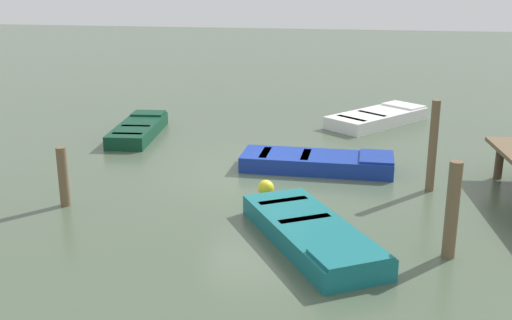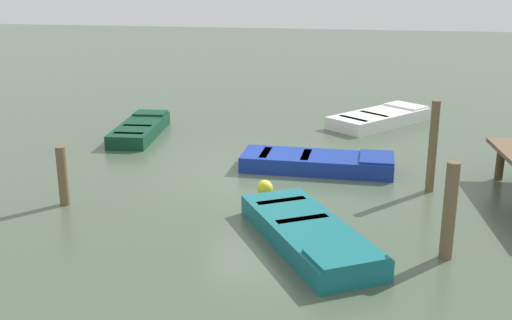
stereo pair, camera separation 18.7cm
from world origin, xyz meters
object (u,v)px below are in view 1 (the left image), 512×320
mooring_piling_center (63,177)px  marker_buoy (266,189)px  rowboat_white (378,117)px  mooring_piling_mid_right (433,146)px  rowboat_dark_green (138,129)px  rowboat_blue (318,162)px  mooring_piling_far_left (452,210)px  rowboat_teal (312,233)px

mooring_piling_center → marker_buoy: size_ratio=2.75×
rowboat_white → mooring_piling_center: 11.18m
mooring_piling_center → mooring_piling_mid_right: bearing=106.1°
rowboat_dark_green → mooring_piling_mid_right: mooring_piling_mid_right is taller
rowboat_dark_green → mooring_piling_center: 6.00m
rowboat_white → mooring_piling_center: size_ratio=2.87×
rowboat_blue → mooring_piling_far_left: bearing=-59.6°
rowboat_dark_green → rowboat_white: 7.86m
rowboat_teal → mooring_piling_mid_right: size_ratio=1.85×
mooring_piling_mid_right → marker_buoy: mooring_piling_mid_right is taller
mooring_piling_mid_right → marker_buoy: size_ratio=4.47×
rowboat_white → marker_buoy: 8.22m
rowboat_teal → mooring_piling_center: 5.62m
rowboat_teal → rowboat_blue: size_ratio=1.02×
mooring_piling_far_left → rowboat_blue: bearing=-150.7°
rowboat_white → mooring_piling_far_left: 10.17m
mooring_piling_mid_right → mooring_piling_center: 8.30m
rowboat_dark_green → mooring_piling_far_left: size_ratio=1.95×
rowboat_teal → rowboat_dark_green: (-7.12, -5.92, 0.00)m
rowboat_teal → mooring_piling_center: mooring_piling_center is taller
rowboat_teal → rowboat_white: 10.05m
rowboat_blue → rowboat_white: same height
rowboat_white → mooring_piling_mid_right: mooring_piling_mid_right is taller
rowboat_white → mooring_piling_center: (8.79, -6.90, 0.44)m
rowboat_blue → mooring_piling_mid_right: size_ratio=1.80×
mooring_piling_center → rowboat_blue: bearing=123.0°
rowboat_blue → mooring_piling_far_left: size_ratio=2.16×
rowboat_teal → marker_buoy: 2.46m
mooring_piling_mid_right → mooring_piling_far_left: 3.60m
rowboat_teal → rowboat_white: same height
rowboat_white → rowboat_blue: bearing=-157.2°
mooring_piling_center → rowboat_teal: bearing=78.1°
rowboat_blue → rowboat_white: bearing=74.3°
rowboat_teal → rowboat_dark_green: size_ratio=1.13×
rowboat_teal → rowboat_dark_green: bearing=-170.4°
marker_buoy → rowboat_white: bearing=161.5°
mooring_piling_center → marker_buoy: 4.42m
rowboat_white → marker_buoy: bearing=-159.0°
rowboat_teal → mooring_piling_far_left: mooring_piling_far_left is taller
rowboat_white → mooring_piling_center: bearing=-178.6°
rowboat_blue → marker_buoy: size_ratio=8.07×
mooring_piling_mid_right → rowboat_dark_green: bearing=-113.6°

